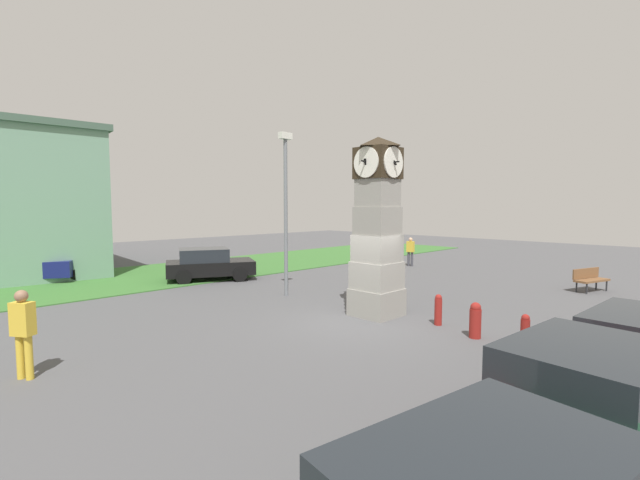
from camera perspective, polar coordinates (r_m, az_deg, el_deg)
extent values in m
plane|color=#4C4C4F|center=(12.83, 5.39, -10.70)|extent=(67.84, 67.84, 0.00)
cube|color=gray|center=(13.43, 7.54, -8.19)|extent=(1.31, 1.31, 0.84)
cube|color=gray|center=(13.27, 7.58, -4.67)|extent=(1.24, 1.24, 0.84)
cube|color=gray|center=(13.17, 7.62, -1.08)|extent=(1.16, 1.16, 0.84)
cube|color=gray|center=(13.11, 7.66, 2.56)|extent=(1.08, 1.08, 0.84)
cube|color=gray|center=(13.11, 7.69, 6.21)|extent=(1.01, 1.01, 0.84)
cube|color=#2D2316|center=(13.17, 7.74, 10.08)|extent=(1.10, 1.10, 0.94)
cylinder|color=white|center=(13.52, 5.80, 9.95)|extent=(0.90, 0.04, 0.90)
cube|color=black|center=(13.54, 5.70, 9.94)|extent=(0.06, 0.05, 0.20)
cube|color=black|center=(13.54, 5.70, 9.94)|extent=(0.04, 0.26, 0.27)
cylinder|color=white|center=(12.83, 9.78, 10.20)|extent=(0.90, 0.04, 0.90)
cube|color=black|center=(12.82, 9.89, 10.21)|extent=(0.06, 0.15, 0.19)
cube|color=black|center=(12.82, 9.89, 10.21)|extent=(0.04, 0.34, 0.04)
cylinder|color=white|center=(13.62, 9.21, 9.87)|extent=(0.04, 0.90, 0.90)
cube|color=black|center=(13.64, 9.28, 9.86)|extent=(0.05, 0.06, 0.20)
cube|color=black|center=(13.64, 9.28, 9.86)|extent=(0.26, 0.04, 0.27)
cylinder|color=white|center=(12.73, 6.15, 10.29)|extent=(0.04, 0.90, 0.90)
cube|color=black|center=(12.70, 6.07, 10.30)|extent=(0.10, 0.06, 0.20)
cube|color=black|center=(12.70, 6.07, 10.30)|extent=(0.34, 0.04, 0.10)
pyramid|color=#2D2316|center=(13.25, 7.76, 12.79)|extent=(1.15, 1.15, 0.32)
cylinder|color=brown|center=(10.70, 32.39, -12.07)|extent=(0.30, 0.30, 0.87)
sphere|color=brown|center=(10.58, 32.50, -9.58)|extent=(0.27, 0.27, 0.27)
cylinder|color=maroon|center=(11.15, 25.65, -11.43)|extent=(0.20, 0.20, 0.77)
sphere|color=maroon|center=(11.04, 25.72, -9.36)|extent=(0.18, 0.18, 0.18)
cylinder|color=maroon|center=(11.80, 19.99, -10.43)|extent=(0.29, 0.29, 0.75)
sphere|color=maroon|center=(11.70, 20.04, -8.45)|extent=(0.26, 0.26, 0.26)
cylinder|color=maroon|center=(12.72, 15.48, -9.22)|extent=(0.21, 0.21, 0.75)
sphere|color=maroon|center=(12.63, 15.52, -7.42)|extent=(0.19, 0.19, 0.19)
cube|color=#1E2328|center=(4.06, 21.56, -27.54)|extent=(2.71, 1.97, 0.51)
cylinder|color=black|center=(6.17, 23.76, -25.36)|extent=(0.67, 0.32, 0.64)
cube|color=#A51111|center=(7.19, 32.49, -18.65)|extent=(4.11, 2.12, 0.69)
cube|color=#1E2328|center=(6.69, 31.93, -14.29)|extent=(2.32, 1.82, 0.64)
cylinder|color=black|center=(8.63, 29.43, -16.70)|extent=(0.66, 0.27, 0.64)
cylinder|color=black|center=(6.57, 21.07, -23.34)|extent=(0.66, 0.27, 0.64)
cylinder|color=black|center=(11.81, 34.69, -11.22)|extent=(0.65, 0.25, 0.64)
cylinder|color=black|center=(9.28, 30.53, -15.24)|extent=(0.65, 0.25, 0.64)
cube|color=black|center=(20.25, -14.39, -3.55)|extent=(4.32, 3.43, 0.61)
cube|color=#1E2328|center=(20.16, -15.24, -1.91)|extent=(2.69, 2.54, 0.58)
cylinder|color=black|center=(21.32, -11.36, -3.79)|extent=(0.67, 0.48, 0.64)
cylinder|color=black|center=(19.51, -10.64, -4.55)|extent=(0.67, 0.48, 0.64)
cylinder|color=black|center=(21.15, -17.81, -3.99)|extent=(0.67, 0.48, 0.64)
cylinder|color=black|center=(19.32, -17.69, -4.77)|extent=(0.67, 0.48, 0.64)
cube|color=navy|center=(23.59, -31.46, -2.83)|extent=(3.65, 4.33, 0.71)
cube|color=#1E2328|center=(23.24, -31.73, -1.31)|extent=(2.64, 2.75, 0.61)
cylinder|color=black|center=(25.04, -32.71, -3.20)|extent=(0.51, 0.66, 0.64)
cylinder|color=black|center=(24.51, -28.51, -3.18)|extent=(0.51, 0.66, 0.64)
cylinder|color=black|center=(22.80, -34.57, -3.96)|extent=(0.51, 0.66, 0.64)
cylinder|color=black|center=(22.22, -29.98, -3.97)|extent=(0.51, 0.66, 0.64)
cube|color=brown|center=(20.03, 32.51, -4.57)|extent=(1.68, 0.97, 0.08)
cube|color=brown|center=(20.12, 31.93, -3.78)|extent=(1.54, 0.56, 0.40)
cylinder|color=#262628|center=(19.42, 32.01, -5.48)|extent=(0.06, 0.06, 0.45)
cylinder|color=#262628|center=(20.51, 33.89, -5.06)|extent=(0.06, 0.06, 0.45)
cylinder|color=#262628|center=(19.62, 31.01, -5.34)|extent=(0.06, 0.06, 0.45)
cylinder|color=#262628|center=(20.71, 32.92, -4.94)|extent=(0.06, 0.06, 0.45)
cylinder|color=gold|center=(10.42, -35.08, -12.63)|extent=(0.14, 0.14, 0.87)
cylinder|color=gold|center=(10.28, -34.29, -12.82)|extent=(0.14, 0.14, 0.87)
cube|color=gold|center=(10.16, -34.88, -8.61)|extent=(0.42, 0.47, 0.65)
sphere|color=#8C664C|center=(10.07, -35.00, -6.15)|extent=(0.24, 0.24, 0.24)
cylinder|color=#3F3F47|center=(24.73, 11.73, -2.48)|extent=(0.14, 0.14, 0.80)
cylinder|color=#3F3F47|center=(24.65, 12.16, -2.50)|extent=(0.14, 0.14, 0.80)
cube|color=gold|center=(24.62, 11.97, -0.87)|extent=(0.32, 0.44, 0.60)
sphere|color=tan|center=(24.58, 11.99, 0.08)|extent=(0.22, 0.22, 0.22)
cylinder|color=slate|center=(15.96, -4.59, 2.87)|extent=(0.14, 0.14, 5.82)
cube|color=silver|center=(16.16, -4.65, 13.68)|extent=(0.50, 0.24, 0.24)
cube|color=#386B2D|center=(23.80, -14.42, -3.72)|extent=(40.70, 7.58, 0.04)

